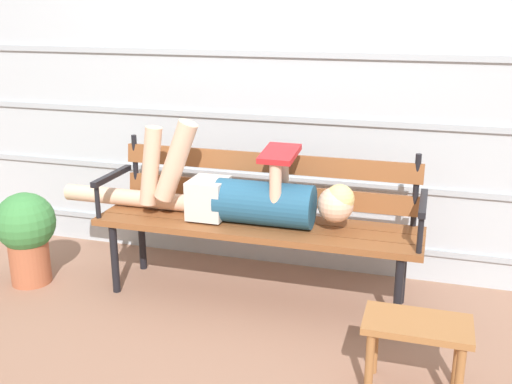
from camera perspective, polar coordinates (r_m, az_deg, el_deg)
The scene contains 6 objects.
ground_plane at distance 3.37m, azimuth -0.86°, elevation -11.09°, with size 12.00×12.00×0.00m, color #936B56.
house_siding at distance 3.67m, azimuth 2.39°, elevation 9.95°, with size 4.89×0.08×2.27m.
park_bench at distance 3.38m, azimuth 0.32°, elevation -1.91°, with size 1.81×0.45×0.85m.
reclining_person at distance 3.32m, azimuth -1.70°, elevation -0.28°, with size 1.75×0.26×0.57m.
footstool at distance 2.69m, azimuth 14.90°, elevation -12.99°, with size 0.45×0.26×0.34m.
potted_plant at distance 3.81m, azimuth -20.83°, elevation -3.55°, with size 0.35×0.35×0.56m.
Camera 1 is at (0.90, -2.83, 1.60)m, focal length 42.44 mm.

